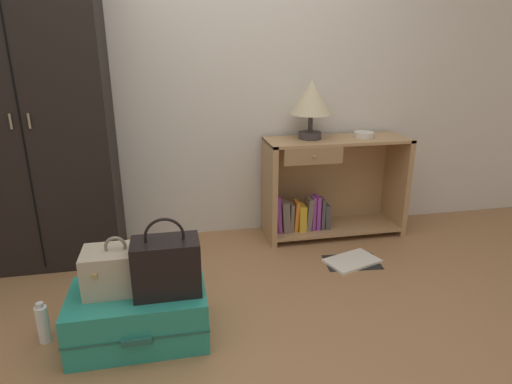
{
  "coord_description": "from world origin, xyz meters",
  "views": [
    {
      "loc": [
        -0.31,
        -1.77,
        1.42
      ],
      "look_at": [
        0.21,
        0.76,
        0.55
      ],
      "focal_mm": 30.33,
      "sensor_mm": 36.0,
      "label": 1
    }
  ],
  "objects_px": {
    "bowl": "(364,135)",
    "bookshelf": "(328,188)",
    "suitcase_large": "(139,314)",
    "bottle": "(43,324)",
    "handbag": "(167,266)",
    "open_book_on_floor": "(352,261)",
    "table_lamp": "(311,100)",
    "train_case": "(118,269)",
    "wardrobe": "(31,115)"
  },
  "relations": [
    {
      "from": "bowl",
      "to": "bookshelf",
      "type": "bearing_deg",
      "value": 174.21
    },
    {
      "from": "suitcase_large",
      "to": "bottle",
      "type": "bearing_deg",
      "value": 172.38
    },
    {
      "from": "handbag",
      "to": "open_book_on_floor",
      "type": "height_order",
      "value": "handbag"
    },
    {
      "from": "open_book_on_floor",
      "to": "table_lamp",
      "type": "bearing_deg",
      "value": 106.55
    },
    {
      "from": "train_case",
      "to": "open_book_on_floor",
      "type": "relative_size",
      "value": 0.8
    },
    {
      "from": "bottle",
      "to": "open_book_on_floor",
      "type": "xyz_separation_m",
      "value": [
        1.87,
        0.48,
        -0.1
      ]
    },
    {
      "from": "handbag",
      "to": "open_book_on_floor",
      "type": "xyz_separation_m",
      "value": [
        1.24,
        0.58,
        -0.4
      ]
    },
    {
      "from": "bookshelf",
      "to": "bowl",
      "type": "height_order",
      "value": "bowl"
    },
    {
      "from": "open_book_on_floor",
      "to": "handbag",
      "type": "bearing_deg",
      "value": -154.97
    },
    {
      "from": "bottle",
      "to": "suitcase_large",
      "type": "bearing_deg",
      "value": -7.62
    },
    {
      "from": "wardrobe",
      "to": "bowl",
      "type": "distance_m",
      "value": 2.3
    },
    {
      "from": "handbag",
      "to": "bowl",
      "type": "bearing_deg",
      "value": 35.88
    },
    {
      "from": "bowl",
      "to": "open_book_on_floor",
      "type": "height_order",
      "value": "bowl"
    },
    {
      "from": "wardrobe",
      "to": "open_book_on_floor",
      "type": "height_order",
      "value": "wardrobe"
    },
    {
      "from": "open_book_on_floor",
      "to": "train_case",
      "type": "bearing_deg",
      "value": -161.16
    },
    {
      "from": "open_book_on_floor",
      "to": "wardrobe",
      "type": "bearing_deg",
      "value": 166.76
    },
    {
      "from": "table_lamp",
      "to": "bottle",
      "type": "xyz_separation_m",
      "value": [
        -1.71,
        -1.02,
        -0.95
      ]
    },
    {
      "from": "suitcase_large",
      "to": "open_book_on_floor",
      "type": "distance_m",
      "value": 1.5
    },
    {
      "from": "bottle",
      "to": "bookshelf",
      "type": "bearing_deg",
      "value": 28.34
    },
    {
      "from": "table_lamp",
      "to": "open_book_on_floor",
      "type": "height_order",
      "value": "table_lamp"
    },
    {
      "from": "table_lamp",
      "to": "bottle",
      "type": "relative_size",
      "value": 1.92
    },
    {
      "from": "bottle",
      "to": "wardrobe",
      "type": "bearing_deg",
      "value": 99.89
    },
    {
      "from": "train_case",
      "to": "handbag",
      "type": "height_order",
      "value": "handbag"
    },
    {
      "from": "wardrobe",
      "to": "table_lamp",
      "type": "bearing_deg",
      "value": 1.84
    },
    {
      "from": "bowl",
      "to": "suitcase_large",
      "type": "relative_size",
      "value": 0.23
    },
    {
      "from": "bowl",
      "to": "train_case",
      "type": "relative_size",
      "value": 0.47
    },
    {
      "from": "table_lamp",
      "to": "bowl",
      "type": "bearing_deg",
      "value": -5.34
    },
    {
      "from": "suitcase_large",
      "to": "train_case",
      "type": "bearing_deg",
      "value": 154.43
    },
    {
      "from": "open_book_on_floor",
      "to": "suitcase_large",
      "type": "bearing_deg",
      "value": -158.67
    },
    {
      "from": "bowl",
      "to": "open_book_on_floor",
      "type": "xyz_separation_m",
      "value": [
        -0.25,
        -0.5,
        -0.78
      ]
    },
    {
      "from": "bowl",
      "to": "train_case",
      "type": "bearing_deg",
      "value": -149.85
    },
    {
      "from": "handbag",
      "to": "train_case",
      "type": "bearing_deg",
      "value": 162.46
    },
    {
      "from": "train_case",
      "to": "bottle",
      "type": "xyz_separation_m",
      "value": [
        -0.39,
        0.02,
        -0.27
      ]
    },
    {
      "from": "bottle",
      "to": "table_lamp",
      "type": "bearing_deg",
      "value": 30.85
    },
    {
      "from": "train_case",
      "to": "open_book_on_floor",
      "type": "distance_m",
      "value": 1.6
    },
    {
      "from": "wardrobe",
      "to": "train_case",
      "type": "relative_size",
      "value": 6.17
    },
    {
      "from": "table_lamp",
      "to": "open_book_on_floor",
      "type": "relative_size",
      "value": 1.04
    },
    {
      "from": "wardrobe",
      "to": "bottle",
      "type": "distance_m",
      "value": 1.33
    },
    {
      "from": "table_lamp",
      "to": "suitcase_large",
      "type": "relative_size",
      "value": 0.63
    },
    {
      "from": "train_case",
      "to": "bookshelf",
      "type": "bearing_deg",
      "value": 34.89
    },
    {
      "from": "train_case",
      "to": "handbag",
      "type": "bearing_deg",
      "value": -17.54
    },
    {
      "from": "bowl",
      "to": "bottle",
      "type": "distance_m",
      "value": 2.43
    },
    {
      "from": "wardrobe",
      "to": "suitcase_large",
      "type": "bearing_deg",
      "value": -57.92
    },
    {
      "from": "wardrobe",
      "to": "bottle",
      "type": "xyz_separation_m",
      "value": [
        0.17,
        -0.96,
        -0.9
      ]
    },
    {
      "from": "table_lamp",
      "to": "handbag",
      "type": "distance_m",
      "value": 1.68
    },
    {
      "from": "table_lamp",
      "to": "suitcase_large",
      "type": "bearing_deg",
      "value": -138.71
    },
    {
      "from": "bookshelf",
      "to": "bottle",
      "type": "xyz_separation_m",
      "value": [
        -1.87,
        -1.01,
        -0.27
      ]
    },
    {
      "from": "bookshelf",
      "to": "suitcase_large",
      "type": "bearing_deg",
      "value": -142.47
    },
    {
      "from": "bottle",
      "to": "open_book_on_floor",
      "type": "height_order",
      "value": "bottle"
    },
    {
      "from": "wardrobe",
      "to": "bookshelf",
      "type": "xyz_separation_m",
      "value": [
        2.03,
        0.05,
        -0.64
      ]
    }
  ]
}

